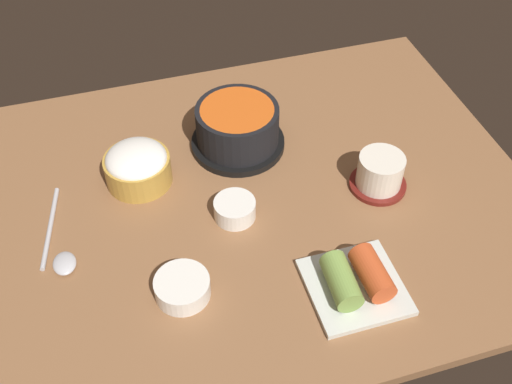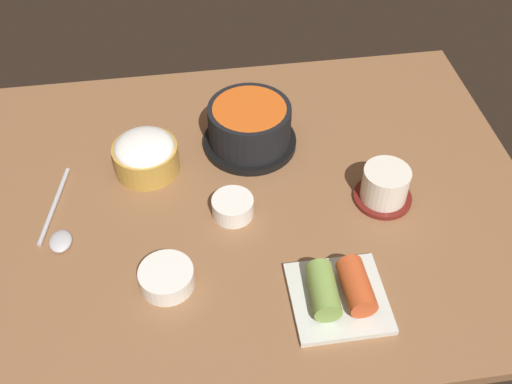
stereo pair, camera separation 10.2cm
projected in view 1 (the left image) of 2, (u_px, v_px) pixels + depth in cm
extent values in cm
cube|color=brown|center=(242.00, 202.00, 106.11)|extent=(100.00, 76.00, 2.00)
cylinder|color=black|center=(238.00, 143.00, 114.30)|extent=(17.38, 17.38, 1.34)
cylinder|color=black|center=(237.00, 125.00, 111.18)|extent=(15.15, 15.15, 7.28)
cylinder|color=#D15619|center=(237.00, 111.00, 108.76)|extent=(13.33, 13.33, 0.60)
cylinder|color=#B78C38|center=(138.00, 170.00, 106.54)|extent=(11.53, 11.53, 5.20)
ellipsoid|color=white|center=(136.00, 159.00, 104.66)|extent=(10.61, 10.61, 4.04)
cylinder|color=maroon|center=(377.00, 184.00, 107.17)|extent=(9.97, 9.97, 0.80)
cylinder|color=silver|center=(380.00, 171.00, 104.76)|extent=(7.91, 7.91, 5.84)
cylinder|color=#C6D18C|center=(383.00, 160.00, 102.87)|extent=(6.72, 6.72, 0.40)
cylinder|color=white|center=(235.00, 209.00, 101.42)|extent=(7.00, 7.00, 3.33)
cylinder|color=#B73323|center=(235.00, 204.00, 100.43)|extent=(5.74, 5.74, 0.50)
cube|color=silver|center=(355.00, 287.00, 92.12)|extent=(14.09, 14.09, 1.00)
cylinder|color=#7A9E47|center=(341.00, 281.00, 89.79)|extent=(4.48, 8.63, 4.09)
cylinder|color=#C64C23|center=(372.00, 273.00, 90.77)|extent=(4.30, 8.55, 4.09)
cylinder|color=white|center=(182.00, 287.00, 90.72)|extent=(8.36, 8.36, 3.21)
cylinder|color=#B73323|center=(182.00, 282.00, 89.77)|extent=(6.86, 6.86, 0.50)
cylinder|color=#B7B7BC|center=(50.00, 227.00, 100.37)|extent=(4.23, 17.08, 0.80)
ellipsoid|color=#B7B7BC|center=(65.00, 263.00, 94.89)|extent=(3.60, 4.68, 1.26)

